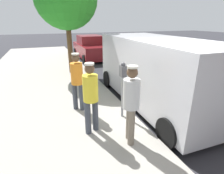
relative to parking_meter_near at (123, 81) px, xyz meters
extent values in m
plane|color=#2D2D33|center=(-1.35, 0.48, -1.18)|extent=(80.00, 80.00, 0.00)
cube|color=#9E998E|center=(2.15, 0.48, -1.11)|extent=(5.00, 32.00, 0.15)
cylinder|color=gray|center=(0.00, 0.00, -0.46)|extent=(0.07, 0.07, 1.15)
cube|color=#4C4C51|center=(0.00, 0.00, 0.26)|extent=(0.14, 0.18, 0.28)
sphere|color=#47474C|center=(0.00, 0.00, 0.43)|extent=(0.12, 0.12, 0.12)
cylinder|color=#383D47|center=(1.12, -0.91, -0.63)|extent=(0.14, 0.14, 0.80)
cylinder|color=#383D47|center=(0.95, -0.77, -0.63)|extent=(0.14, 0.14, 0.80)
cylinder|color=orange|center=(1.03, -0.84, 0.08)|extent=(0.34, 0.34, 0.60)
sphere|color=brown|center=(1.03, -0.84, 0.52)|extent=(0.22, 0.22, 0.22)
cylinder|color=silver|center=(1.03, -0.84, 0.62)|extent=(0.21, 0.21, 0.04)
cylinder|color=#726656|center=(0.33, 1.17, -0.62)|extent=(0.14, 0.14, 0.81)
cylinder|color=#726656|center=(0.27, 0.96, -0.62)|extent=(0.14, 0.14, 0.81)
cylinder|color=#B7B7B7|center=(0.30, 1.07, 0.09)|extent=(0.34, 0.34, 0.61)
sphere|color=brown|center=(0.30, 1.07, 0.53)|extent=(0.22, 0.22, 0.22)
cylinder|color=silver|center=(0.30, 1.07, 0.64)|extent=(0.21, 0.21, 0.04)
cylinder|color=#383D47|center=(1.07, 0.45, -0.63)|extent=(0.14, 0.14, 0.80)
cylinder|color=#383D47|center=(0.87, 0.36, -0.63)|extent=(0.14, 0.14, 0.80)
cylinder|color=yellow|center=(0.97, 0.41, 0.07)|extent=(0.34, 0.34, 0.60)
sphere|color=brown|center=(0.97, 0.41, 0.51)|extent=(0.22, 0.22, 0.22)
cylinder|color=silver|center=(0.97, 0.41, 0.62)|extent=(0.21, 0.21, 0.04)
cube|color=#BCBCC1|center=(-1.50, -0.69, -0.01)|extent=(2.10, 5.24, 1.96)
cylinder|color=black|center=(-0.51, 1.34, -0.84)|extent=(0.23, 0.68, 0.68)
cylinder|color=black|center=(-2.49, -2.72, -0.84)|extent=(0.23, 0.68, 0.68)
cylinder|color=black|center=(-0.59, -2.76, -0.84)|extent=(0.23, 0.68, 0.68)
cube|color=maroon|center=(-1.52, -9.03, -0.57)|extent=(1.83, 4.40, 0.89)
cube|color=maroon|center=(-1.52, -9.25, 0.17)|extent=(1.61, 1.98, 0.60)
cylinder|color=black|center=(-2.37, -7.38, -0.88)|extent=(0.22, 0.60, 0.60)
cylinder|color=black|center=(-0.65, -7.39, -0.88)|extent=(0.22, 0.60, 0.60)
cylinder|color=black|center=(-2.38, -10.68, -0.88)|extent=(0.22, 0.60, 0.60)
cylinder|color=black|center=(-0.66, -10.69, -0.88)|extent=(0.22, 0.60, 0.60)
cylinder|color=brown|center=(0.56, -5.09, 0.21)|extent=(0.24, 0.24, 2.49)
camera|label=1|loc=(1.85, 4.00, 1.46)|focal=28.60mm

